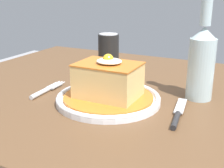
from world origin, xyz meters
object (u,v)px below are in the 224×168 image
object	(u,v)px
knife	(177,116)
beer_bottle_clear	(202,59)
soda_can	(109,53)
fork	(45,90)
main_plate	(108,98)

from	to	relation	value
knife	beer_bottle_clear	bearing A→B (deg)	83.78
knife	soda_can	size ratio (longest dim) A/B	1.34
fork	soda_can	distance (m)	0.26
fork	main_plate	bearing A→B (deg)	4.78
knife	beer_bottle_clear	world-z (taller)	beer_bottle_clear
fork	knife	bearing A→B (deg)	-0.57
knife	main_plate	bearing A→B (deg)	173.92
fork	soda_can	xyz separation A→B (m)	(0.06, 0.25, 0.06)
knife	soda_can	xyz separation A→B (m)	(-0.29, 0.26, 0.06)
fork	beer_bottle_clear	bearing A→B (deg)	20.59
beer_bottle_clear	fork	bearing A→B (deg)	-159.41
soda_can	beer_bottle_clear	xyz separation A→B (m)	(0.31, -0.11, 0.04)
knife	beer_bottle_clear	distance (m)	0.17
fork	soda_can	world-z (taller)	soda_can
main_plate	knife	bearing A→B (deg)	-6.08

